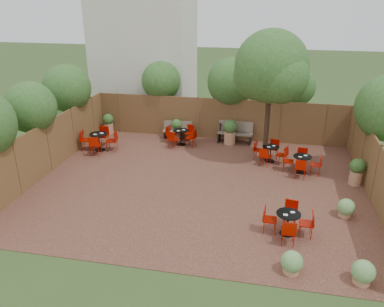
# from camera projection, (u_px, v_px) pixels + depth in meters

# --- Properties ---
(ground) EXTENTS (80.00, 80.00, 0.00)m
(ground) POSITION_uv_depth(u_px,v_px,m) (199.00, 184.00, 14.30)
(ground) COLOR #354F23
(ground) RESTS_ON ground
(courtyard_paving) EXTENTS (12.00, 10.00, 0.02)m
(courtyard_paving) POSITION_uv_depth(u_px,v_px,m) (199.00, 184.00, 14.30)
(courtyard_paving) COLOR #3D1E19
(courtyard_paving) RESTS_ON ground
(fence_back) EXTENTS (12.00, 0.08, 2.00)m
(fence_back) POSITION_uv_depth(u_px,v_px,m) (218.00, 119.00, 18.45)
(fence_back) COLOR #51311E
(fence_back) RESTS_ON ground
(fence_left) EXTENTS (0.08, 10.00, 2.00)m
(fence_left) POSITION_uv_depth(u_px,v_px,m) (48.00, 147.00, 15.03)
(fence_left) COLOR #51311E
(fence_left) RESTS_ON ground
(fence_right) EXTENTS (0.08, 10.00, 2.00)m
(fence_right) POSITION_uv_depth(u_px,v_px,m) (376.00, 174.00, 12.81)
(fence_right) COLOR #51311E
(fence_right) RESTS_ON ground
(neighbour_building) EXTENTS (5.00, 4.00, 8.00)m
(neighbour_building) POSITION_uv_depth(u_px,v_px,m) (145.00, 45.00, 20.85)
(neighbour_building) COLOR beige
(neighbour_building) RESTS_ON ground
(overhang_foliage) EXTENTS (15.67, 10.40, 2.44)m
(overhang_foliage) POSITION_uv_depth(u_px,v_px,m) (178.00, 96.00, 15.77)
(overhang_foliage) COLOR #2A571C
(overhang_foliage) RESTS_ON ground
(courtyard_tree) EXTENTS (2.96, 2.89, 5.36)m
(courtyard_tree) POSITION_uv_depth(u_px,v_px,m) (271.00, 71.00, 14.98)
(courtyard_tree) COLOR black
(courtyard_tree) RESTS_ON courtyard_paving
(park_bench_left) EXTENTS (1.41, 0.59, 0.85)m
(park_bench_left) POSITION_uv_depth(u_px,v_px,m) (178.00, 130.00, 18.67)
(park_bench_left) COLOR brown
(park_bench_left) RESTS_ON courtyard_paving
(park_bench_right) EXTENTS (1.66, 0.67, 1.00)m
(park_bench_right) POSITION_uv_depth(u_px,v_px,m) (235.00, 132.00, 18.13)
(park_bench_right) COLOR brown
(park_bench_right) RESTS_ON courtyard_paving
(bistro_tables) EXTENTS (10.31, 7.94, 0.91)m
(bistro_tables) POSITION_uv_depth(u_px,v_px,m) (209.00, 156.00, 15.63)
(bistro_tables) COLOR black
(bistro_tables) RESTS_ON courtyard_paving
(planters) EXTENTS (11.71, 4.12, 1.16)m
(planters) POSITION_uv_depth(u_px,v_px,m) (213.00, 136.00, 17.46)
(planters) COLOR #AF7A57
(planters) RESTS_ON courtyard_paving
(low_shrubs) EXTENTS (2.32, 3.69, 0.62)m
(low_shrubs) POSITION_uv_depth(u_px,v_px,m) (335.00, 246.00, 10.28)
(low_shrubs) COLOR #AF7A57
(low_shrubs) RESTS_ON courtyard_paving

